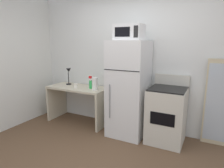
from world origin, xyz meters
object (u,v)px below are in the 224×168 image
Objects in this scene: spray_bottle at (91,84)px; microwave at (129,32)px; coffee_mug at (76,86)px; refrigerator at (129,89)px; oven_range at (166,115)px; paper_towel_roll at (95,84)px; leaning_mirror at (219,103)px; desk at (79,97)px; desk_lamp at (69,74)px.

spray_bottle is 1.26m from microwave.
coffee_mug is at bearing -176.66° from microwave.
spray_bottle is 0.82m from refrigerator.
paper_towel_roll is at bearing -176.91° from oven_range.
oven_range is (1.49, -0.00, -0.38)m from spray_bottle.
desk is at bearing -174.43° from leaning_mirror.
microwave is 0.33× the size of leaning_mirror.
desk_lamp is 3.72× the size of coffee_mug.
paper_towel_roll is 0.68m from refrigerator.
spray_bottle reaches higher than paper_towel_roll.
spray_bottle is at bearing 179.93° from oven_range.
leaning_mirror reaches higher than spray_bottle.
coffee_mug is 2.55m from leaning_mirror.
desk_lamp is 1.47× the size of paper_towel_roll.
coffee_mug is at bearing -157.16° from spray_bottle.
refrigerator is 1.46m from leaning_mirror.
refrigerator is 0.97m from microwave.
microwave is (0.68, 0.02, 0.94)m from paper_towel_roll.
microwave is at bearing -89.69° from refrigerator.
oven_range is (1.80, -0.01, -0.06)m from desk.
refrigerator reaches higher than spray_bottle.
desk is 1.81m from oven_range.
refrigerator is 1.52× the size of oven_range.
microwave is at bearing -167.91° from leaning_mirror.
microwave is (1.13, -0.06, 1.28)m from desk.
paper_towel_roll is at bearing -11.57° from desk_lamp.
oven_range is (0.67, 0.05, -1.34)m from microwave.
oven_range is at bearing 2.49° from refrigerator.
spray_bottle is (0.61, -0.08, -0.14)m from desk_lamp.
refrigerator is at bearing 90.31° from microwave.
desk_lamp is 1.44m from refrigerator.
microwave is at bearing -175.71° from oven_range.
refrigerator is at bearing 4.45° from coffee_mug.
microwave is at bearing -2.84° from desk.
paper_towel_roll is 0.17× the size of leaning_mirror.
leaning_mirror is (2.52, 0.37, -0.10)m from coffee_mug.
desk_lamp is at bearing 165.79° from desk.
spray_bottle is 2.27m from leaning_mirror.
paper_towel_roll reaches higher than desk.
refrigerator is (0.82, -0.03, -0.01)m from spray_bottle.
desk_lamp is 2.87m from leaning_mirror.
desk_lamp is (-0.30, 0.07, 0.46)m from desk.
desk is 0.57m from paper_towel_roll.
desk_lamp reaches higher than paper_towel_roll.
microwave is (0.82, -0.05, 0.96)m from spray_bottle.
microwave reaches higher than desk_lamp.
microwave is at bearing -5.25° from desk_lamp.
refrigerator is 0.77m from oven_range.
coffee_mug is (-0.28, -0.12, -0.05)m from spray_bottle.
desk is at bearing 105.66° from coffee_mug.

